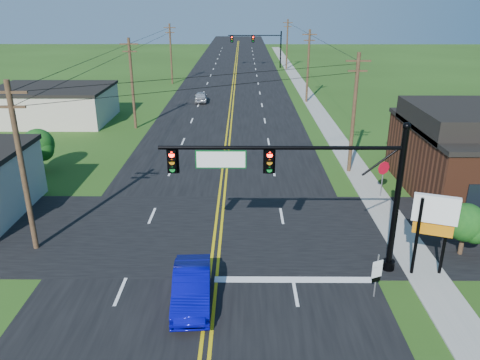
{
  "coord_description": "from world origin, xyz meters",
  "views": [
    {
      "loc": [
        1.59,
        -12.02,
        12.55
      ],
      "look_at": [
        1.45,
        10.0,
        3.97
      ],
      "focal_mm": 35.0,
      "sensor_mm": 36.0,
      "label": 1
    }
  ],
  "objects_px": {
    "route_sign": "(377,273)",
    "stop_sign": "(383,172)",
    "blue_car": "(192,288)",
    "signal_mast_far": "(258,43)",
    "signal_mast_main": "(302,180)"
  },
  "relations": [
    {
      "from": "route_sign",
      "to": "stop_sign",
      "type": "xyz_separation_m",
      "value": [
        3.38,
        11.3,
        0.59
      ]
    },
    {
      "from": "blue_car",
      "to": "route_sign",
      "type": "bearing_deg",
      "value": -0.56
    },
    {
      "from": "signal_mast_far",
      "to": "route_sign",
      "type": "distance_m",
      "value": 74.46
    },
    {
      "from": "signal_mast_main",
      "to": "route_sign",
      "type": "distance_m",
      "value": 5.24
    },
    {
      "from": "signal_mast_main",
      "to": "stop_sign",
      "type": "distance_m",
      "value": 11.48
    },
    {
      "from": "signal_mast_far",
      "to": "stop_sign",
      "type": "relative_size",
      "value": 4.25
    },
    {
      "from": "stop_sign",
      "to": "blue_car",
      "type": "bearing_deg",
      "value": -158.31
    },
    {
      "from": "signal_mast_main",
      "to": "stop_sign",
      "type": "relative_size",
      "value": 4.37
    },
    {
      "from": "signal_mast_main",
      "to": "blue_car",
      "type": "bearing_deg",
      "value": -150.99
    },
    {
      "from": "signal_mast_far",
      "to": "route_sign",
      "type": "relative_size",
      "value": 5.03
    },
    {
      "from": "blue_car",
      "to": "route_sign",
      "type": "xyz_separation_m",
      "value": [
        8.12,
        0.43,
        0.51
      ]
    },
    {
      "from": "blue_car",
      "to": "route_sign",
      "type": "relative_size",
      "value": 2.11
    },
    {
      "from": "signal_mast_main",
      "to": "stop_sign",
      "type": "bearing_deg",
      "value": 53.9
    },
    {
      "from": "signal_mast_main",
      "to": "blue_car",
      "type": "xyz_separation_m",
      "value": [
        -4.96,
        -2.75,
        -3.99
      ]
    },
    {
      "from": "blue_car",
      "to": "stop_sign",
      "type": "xyz_separation_m",
      "value": [
        11.5,
        11.73,
        1.1
      ]
    }
  ]
}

